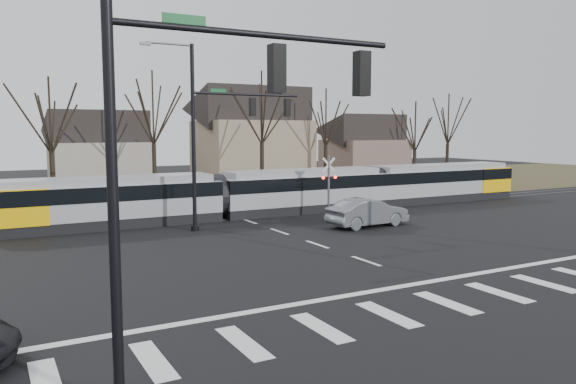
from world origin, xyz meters
name	(u,v)px	position (x,y,z in m)	size (l,w,h in m)	color
ground	(396,271)	(0.00, 0.00, 0.00)	(140.00, 140.00, 0.00)	black
grass_verge	(166,193)	(0.00, 32.00, 0.01)	(140.00, 28.00, 0.01)	#38331E
crosswalk	(473,297)	(0.00, -4.00, 0.01)	(27.00, 2.60, 0.01)	silver
stop_line	(428,282)	(0.00, -1.80, 0.01)	(28.00, 0.35, 0.01)	silver
lane_dashes	(236,217)	(0.00, 16.00, 0.01)	(0.18, 30.00, 0.01)	silver
rail_pair	(238,217)	(0.00, 15.80, 0.03)	(90.00, 1.52, 0.06)	#59595E
tram	(301,189)	(4.83, 16.00, 1.59)	(38.42, 2.85, 2.91)	gray
sedan	(368,212)	(5.30, 9.06, 0.82)	(5.09, 2.08, 1.64)	#5C5E65
signal_pole_near_left	(191,124)	(-10.41, -6.00, 5.70)	(9.28, 0.44, 10.20)	black
signal_pole_far	(220,128)	(-2.41, 12.50, 5.70)	(9.28, 0.44, 10.20)	black
rail_crossing_signal	(329,189)	(5.00, 12.79, 1.89)	(1.08, 0.36, 4.00)	#59595B
tree_row	(210,137)	(2.00, 26.00, 5.00)	(59.20, 7.20, 10.00)	black
house_b	(98,148)	(-5.00, 36.00, 3.97)	(8.64, 7.56, 7.65)	gray
house_c	(252,134)	(9.00, 33.00, 5.23)	(10.80, 8.64, 10.10)	gray
house_d	(364,145)	(24.00, 35.00, 3.97)	(8.64, 7.56, 7.65)	brown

